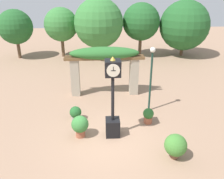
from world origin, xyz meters
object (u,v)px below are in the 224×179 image
potted_plant_near_left (80,125)px  potted_plant_far_right (148,115)px  potted_plant_near_right (176,145)px  lamp_post (151,71)px  pedestal_clock (113,100)px  potted_plant_far_left (76,113)px

potted_plant_near_left → potted_plant_far_right: bearing=16.4°
potted_plant_near_right → potted_plant_far_right: size_ratio=1.31×
potted_plant_near_left → potted_plant_far_right: 3.22m
potted_plant_near_left → lamp_post: bearing=32.4°
potted_plant_near_right → lamp_post: lamp_post is taller
pedestal_clock → potted_plant_near_left: pedestal_clock is taller
potted_plant_far_left → potted_plant_near_right: bearing=-37.6°
potted_plant_near_left → potted_plant_near_right: potted_plant_near_right is taller
pedestal_clock → potted_plant_near_right: bearing=-36.5°
pedestal_clock → lamp_post: pedestal_clock is taller
pedestal_clock → potted_plant_far_left: (-1.68, 1.36, -1.29)m
potted_plant_near_right → potted_plant_far_right: (-0.49, 2.51, -0.14)m
pedestal_clock → potted_plant_near_right: pedestal_clock is taller
potted_plant_far_left → potted_plant_far_right: bearing=-8.1°
pedestal_clock → potted_plant_far_right: pedestal_clock is taller
potted_plant_near_right → potted_plant_far_right: 2.56m
lamp_post → potted_plant_far_right: bearing=-103.3°
potted_plant_far_left → potted_plant_far_right: potted_plant_far_right is taller
potted_plant_far_left → lamp_post: bearing=11.5°
potted_plant_far_right → lamp_post: lamp_post is taller
pedestal_clock → potted_plant_near_right: 2.95m
potted_plant_near_right → lamp_post: size_ratio=0.29×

